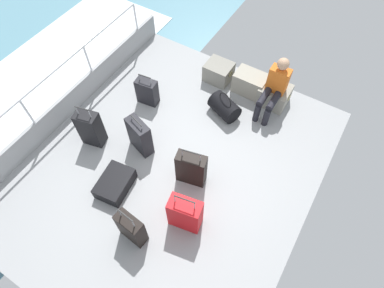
% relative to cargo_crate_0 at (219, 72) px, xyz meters
% --- Properties ---
extents(ground_plane, '(4.40, 5.20, 0.06)m').
position_rel_cargo_crate_0_xyz_m(ground_plane, '(0.30, -2.11, -0.21)').
color(ground_plane, '#939699').
extents(gunwale_port, '(0.06, 5.20, 0.45)m').
position_rel_cargo_crate_0_xyz_m(gunwale_port, '(-1.87, -2.11, 0.04)').
color(gunwale_port, '#939699').
rests_on(gunwale_port, ground_plane).
extents(railing_port, '(0.04, 4.20, 1.02)m').
position_rel_cargo_crate_0_xyz_m(railing_port, '(-1.87, -2.11, 0.60)').
color(railing_port, silver).
rests_on(railing_port, ground_plane).
extents(sea_wake, '(12.00, 12.00, 0.01)m').
position_rel_cargo_crate_0_xyz_m(sea_wake, '(-3.30, -2.11, -0.52)').
color(sea_wake, '#598C9E').
rests_on(sea_wake, ground_plane).
extents(cargo_crate_0, '(0.53, 0.43, 0.37)m').
position_rel_cargo_crate_0_xyz_m(cargo_crate_0, '(0.00, 0.00, 0.00)').
color(cargo_crate_0, gray).
rests_on(cargo_crate_0, ground_plane).
extents(cargo_crate_1, '(0.63, 0.39, 0.41)m').
position_rel_cargo_crate_0_xyz_m(cargo_crate_1, '(0.65, 0.03, 0.02)').
color(cargo_crate_1, '#9E9989').
rests_on(cargo_crate_1, ground_plane).
extents(cargo_crate_2, '(0.56, 0.47, 0.37)m').
position_rel_cargo_crate_0_xyz_m(cargo_crate_2, '(1.15, 0.01, 0.00)').
color(cargo_crate_2, gray).
rests_on(cargo_crate_2, ground_plane).
extents(passenger_seated, '(0.34, 0.66, 1.07)m').
position_rel_cargo_crate_0_xyz_m(passenger_seated, '(1.15, -0.17, 0.37)').
color(passenger_seated, orange).
rests_on(passenger_seated, ground_plane).
extents(suitcase_0, '(0.48, 0.33, 0.75)m').
position_rel_cargo_crate_0_xyz_m(suitcase_0, '(-0.32, -2.08, 0.15)').
color(suitcase_0, black).
rests_on(suitcase_0, ground_plane).
extents(suitcase_1, '(0.48, 0.29, 0.81)m').
position_rel_cargo_crate_0_xyz_m(suitcase_1, '(0.70, -2.15, 0.14)').
color(suitcase_1, black).
rests_on(suitcase_1, ground_plane).
extents(suitcase_2, '(0.41, 0.32, 0.87)m').
position_rel_cargo_crate_0_xyz_m(suitcase_2, '(-1.09, -2.38, 0.16)').
color(suitcase_2, black).
rests_on(suitcase_2, ground_plane).
extents(suitcase_3, '(0.51, 0.66, 0.23)m').
position_rel_cargo_crate_0_xyz_m(suitcase_3, '(-0.23, -2.89, -0.07)').
color(suitcase_3, black).
rests_on(suitcase_3, ground_plane).
extents(suitcase_4, '(0.41, 0.23, 0.79)m').
position_rel_cargo_crate_0_xyz_m(suitcase_4, '(0.48, -3.36, 0.12)').
color(suitcase_4, black).
rests_on(suitcase_4, ground_plane).
extents(suitcase_5, '(0.40, 0.25, 0.65)m').
position_rel_cargo_crate_0_xyz_m(suitcase_5, '(-0.83, -1.18, 0.07)').
color(suitcase_5, black).
rests_on(suitcase_5, ground_plane).
extents(suitcase_6, '(0.50, 0.33, 0.82)m').
position_rel_cargo_crate_0_xyz_m(suitcase_6, '(1.00, -2.80, 0.14)').
color(suitcase_6, red).
rests_on(suitcase_6, ground_plane).
extents(duffel_bag, '(0.62, 0.52, 0.51)m').
position_rel_cargo_crate_0_xyz_m(duffel_bag, '(0.51, -0.71, -0.00)').
color(duffel_bag, black).
rests_on(duffel_bag, ground_plane).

